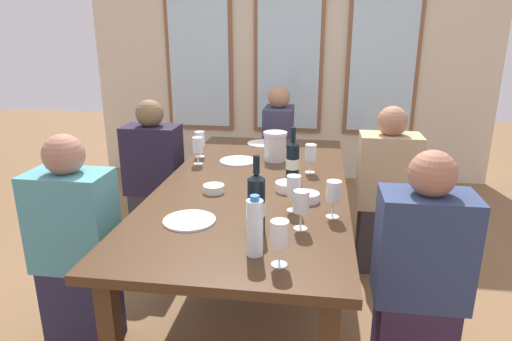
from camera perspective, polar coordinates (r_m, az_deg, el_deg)
ground_plane at (r=2.83m, az=-0.21°, el=-15.88°), size 12.00×12.00×0.00m
back_wall_with_windows at (r=4.80m, az=4.24°, el=16.16°), size 4.22×0.10×2.90m
dining_table at (r=2.52m, az=-0.23°, el=-3.07°), size 1.02×2.16×0.74m
white_plate_0 at (r=2.90m, az=-2.28°, el=1.23°), size 0.24×0.24×0.01m
white_plate_1 at (r=2.02m, az=-8.50°, el=-6.33°), size 0.23×0.23×0.01m
white_plate_2 at (r=3.35m, az=0.94°, el=3.47°), size 0.24×0.24×0.01m
metal_pitcher at (r=2.91m, az=2.45°, el=3.13°), size 0.16×0.16×0.19m
wine_bottle_0 at (r=1.86m, az=0.04°, el=-4.16°), size 0.08×0.08×0.33m
wine_bottle_1 at (r=2.54m, az=4.70°, el=1.37°), size 0.08×0.08×0.30m
tasting_bowl_0 at (r=2.24m, az=6.51°, el=-3.38°), size 0.12×0.12×0.04m
tasting_bowl_1 at (r=2.37m, az=4.02°, el=-2.05°), size 0.13×0.13×0.05m
tasting_bowl_2 at (r=2.36m, az=-5.43°, el=-2.32°), size 0.11×0.11×0.04m
water_bottle at (r=1.68m, az=-0.16°, el=-7.25°), size 0.06×0.06×0.24m
wine_glass_0 at (r=2.03m, az=9.88°, el=-2.75°), size 0.07×0.07×0.17m
wine_glass_1 at (r=3.01m, az=-7.23°, el=3.98°), size 0.07×0.07×0.17m
wine_glass_2 at (r=2.66m, az=6.99°, el=2.13°), size 0.07×0.07×0.17m
wine_glass_3 at (r=2.84m, az=-7.47°, el=3.19°), size 0.07×0.07×0.17m
wine_glass_4 at (r=2.08m, az=4.84°, el=-2.04°), size 0.07×0.07×0.17m
wine_glass_5 at (r=1.61m, az=3.03°, el=-8.31°), size 0.07×0.07×0.17m
wine_glass_6 at (r=1.90m, az=5.79°, el=-4.20°), size 0.07×0.07×0.17m
seated_person_0 at (r=2.38m, az=-21.94°, el=-9.55°), size 0.38×0.24×1.11m
seated_person_1 at (r=2.08m, az=20.08°, el=-13.30°), size 0.38×0.24×1.11m
seated_person_2 at (r=3.26m, az=-12.83°, el=-1.39°), size 0.38×0.24×1.11m
seated_person_3 at (r=3.05m, az=16.24°, el=-3.00°), size 0.38×0.24×1.11m
seated_person_4 at (r=3.92m, az=2.85°, el=2.23°), size 0.24×0.38×1.11m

